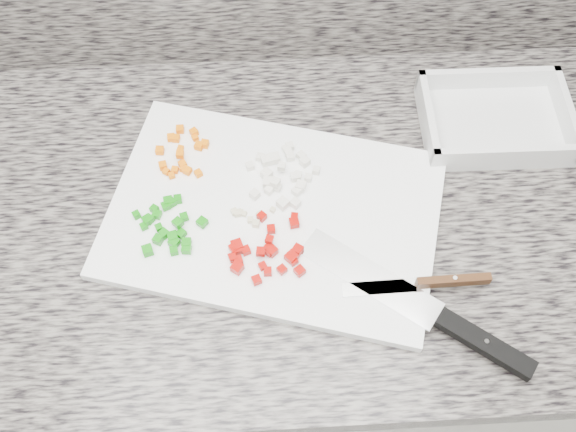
# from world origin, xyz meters

# --- Properties ---
(cabinet) EXTENTS (3.92, 0.62, 0.86)m
(cabinet) POSITION_xyz_m (0.00, 1.44, 0.43)
(cabinet) COLOR silver
(cabinet) RESTS_ON ground
(countertop) EXTENTS (3.96, 0.64, 0.04)m
(countertop) POSITION_xyz_m (0.00, 1.44, 0.88)
(countertop) COLOR #67625B
(countertop) RESTS_ON cabinet
(cutting_board) EXTENTS (0.54, 0.43, 0.02)m
(cutting_board) POSITION_xyz_m (0.06, 1.42, 0.91)
(cutting_board) COLOR white
(cutting_board) RESTS_ON countertop
(carrot_pile) EXTENTS (0.08, 0.10, 0.02)m
(carrot_pile) POSITION_xyz_m (-0.07, 1.53, 0.92)
(carrot_pile) COLOR orange
(carrot_pile) RESTS_ON cutting_board
(onion_pile) EXTENTS (0.11, 0.12, 0.02)m
(onion_pile) POSITION_xyz_m (0.08, 1.48, 0.92)
(onion_pile) COLOR silver
(onion_pile) RESTS_ON cutting_board
(green_pepper_pile) EXTENTS (0.11, 0.10, 0.02)m
(green_pepper_pile) POSITION_xyz_m (-0.09, 1.40, 0.92)
(green_pepper_pile) COLOR #0F7C0B
(green_pepper_pile) RESTS_ON cutting_board
(red_pepper_pile) EXTENTS (0.11, 0.11, 0.02)m
(red_pepper_pile) POSITION_xyz_m (0.05, 1.36, 0.92)
(red_pepper_pile) COLOR #A30802
(red_pepper_pile) RESTS_ON cutting_board
(garlic_pile) EXTENTS (0.07, 0.03, 0.01)m
(garlic_pile) POSITION_xyz_m (0.03, 1.42, 0.92)
(garlic_pile) COLOR beige
(garlic_pile) RESTS_ON cutting_board
(chef_knife) EXTENTS (0.29, 0.23, 0.02)m
(chef_knife) POSITION_xyz_m (0.28, 1.24, 0.92)
(chef_knife) COLOR silver
(chef_knife) RESTS_ON cutting_board
(paring_knife) EXTENTS (0.20, 0.02, 0.02)m
(paring_knife) POSITION_xyz_m (0.28, 1.30, 0.92)
(paring_knife) COLOR silver
(paring_knife) RESTS_ON cutting_board
(tray) EXTENTS (0.23, 0.17, 0.05)m
(tray) POSITION_xyz_m (0.42, 1.57, 0.92)
(tray) COLOR silver
(tray) RESTS_ON countertop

